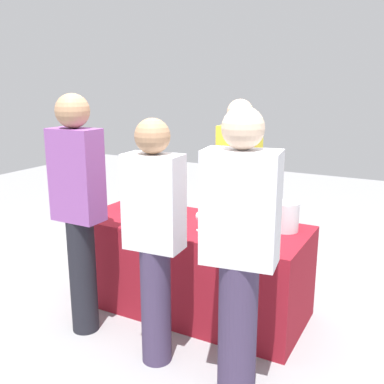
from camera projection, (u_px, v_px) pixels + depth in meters
ground_plane at (192, 308)px, 3.70m from camera, size 12.00×12.00×0.00m
tasting_table at (192, 266)px, 3.61m from camera, size 1.82×0.78×0.74m
wine_bottle_0 at (124, 195)px, 3.88m from camera, size 0.07×0.07×0.33m
wine_bottle_1 at (140, 199)px, 3.80m from camera, size 0.07×0.07×0.30m
wine_bottle_2 at (159, 195)px, 3.86m from camera, size 0.06×0.06×0.34m
wine_bottle_3 at (181, 202)px, 3.71m from camera, size 0.06×0.06×0.30m
wine_bottle_4 at (222, 206)px, 3.55m from camera, size 0.07×0.07×0.33m
wine_bottle_5 at (236, 212)px, 3.45m from camera, size 0.07×0.07×0.29m
wine_bottle_6 at (258, 210)px, 3.44m from camera, size 0.06×0.06×0.33m
wine_glass_0 at (135, 209)px, 3.57m from camera, size 0.07×0.07×0.13m
wine_glass_1 at (174, 213)px, 3.41m from camera, size 0.07×0.07×0.15m
wine_glass_2 at (200, 217)px, 3.31m from camera, size 0.07×0.07×0.15m
wine_glass_3 at (255, 226)px, 3.10m from camera, size 0.07×0.07×0.15m
ice_bucket at (286, 217)px, 3.31m from camera, size 0.20×0.20×0.22m
server_pouring at (238, 186)px, 3.91m from camera, size 0.36×0.23×1.69m
guest_0 at (78, 205)px, 3.15m from camera, size 0.36×0.24×1.75m
guest_1 at (154, 235)px, 2.80m from camera, size 0.37×0.23×1.62m
guest_2 at (240, 248)px, 2.47m from camera, size 0.44×0.29×1.71m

